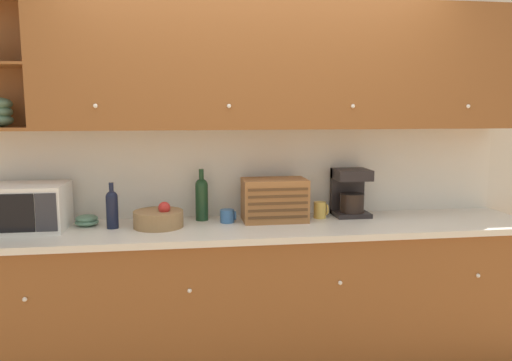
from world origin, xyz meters
TOP-DOWN VIEW (x-y plane):
  - ground_plane at (0.00, 0.00)m, footprint 24.00×24.00m
  - wall_back at (0.00, 0.03)m, footprint 5.97×0.06m
  - counter_unit at (-0.00, -0.32)m, footprint 3.59×0.67m
  - backsplash_panel at (0.00, -0.01)m, footprint 3.57×0.01m
  - upper_cabinets at (0.17, -0.16)m, footprint 3.57×0.35m
  - microwave at (-1.45, -0.24)m, footprint 0.54×0.37m
  - bowl_stack_on_counter at (-1.08, -0.19)m, footprint 0.15×0.15m
  - wine_bottle at (-0.91, -0.28)m, footprint 0.07×0.07m
  - fruit_basket at (-0.63, -0.29)m, footprint 0.31×0.31m
  - second_wine_bottle at (-0.35, -0.13)m, footprint 0.08×0.08m
  - mug at (-0.19, -0.23)m, footprint 0.10×0.09m
  - bread_box at (0.12, -0.21)m, footprint 0.42×0.26m
  - mug_blue_second at (0.45, -0.18)m, footprint 0.10×0.08m
  - coffee_maker at (0.67, -0.13)m, footprint 0.24×0.22m

SIDE VIEW (x-z plane):
  - ground_plane at x=0.00m, z-range 0.00..0.00m
  - counter_unit at x=0.00m, z-range 0.00..0.95m
  - bowl_stack_on_counter at x=-1.08m, z-range 0.95..1.02m
  - mug at x=-0.19m, z-range 0.95..1.04m
  - fruit_basket at x=-0.63m, z-range 0.93..1.09m
  - mug_blue_second at x=0.45m, z-range 0.95..1.06m
  - wine_bottle at x=-0.91m, z-range 0.94..1.23m
  - bread_box at x=0.12m, z-range 0.95..1.23m
  - microwave at x=-1.45m, z-range 0.95..1.23m
  - second_wine_bottle at x=-0.35m, z-range 0.94..1.28m
  - coffee_maker at x=0.67m, z-range 0.95..1.28m
  - backsplash_panel at x=0.00m, z-range 0.95..1.56m
  - wall_back at x=0.00m, z-range 0.00..2.60m
  - upper_cabinets at x=0.17m, z-range 1.56..2.37m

